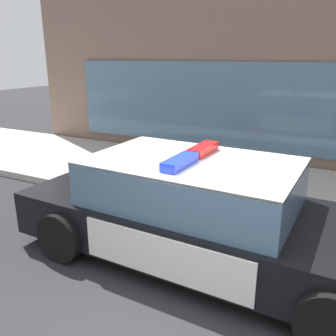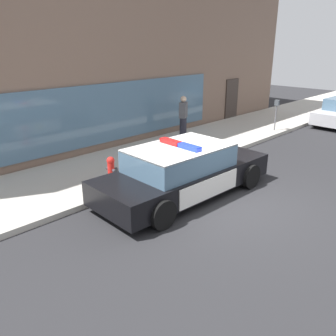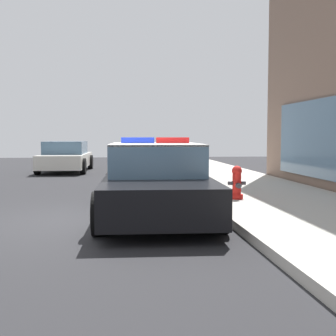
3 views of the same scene
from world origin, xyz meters
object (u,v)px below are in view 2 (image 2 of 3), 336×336
(police_cruiser, at_px, (183,171))
(parking_meter, at_px, (276,109))
(fire_hydrant, at_px, (111,169))
(pedestrian_on_sidewalk, at_px, (183,117))

(police_cruiser, distance_m, parking_meter, 7.93)
(fire_hydrant, relative_size, pedestrian_on_sidewalk, 0.42)
(police_cruiser, bearing_deg, fire_hydrant, 119.41)
(police_cruiser, xyz_separation_m, pedestrian_on_sidewalk, (3.91, 3.55, 0.33))
(fire_hydrant, distance_m, parking_meter, 8.75)
(police_cruiser, height_order, parking_meter, police_cruiser)
(police_cruiser, distance_m, fire_hydrant, 2.10)
(police_cruiser, relative_size, parking_meter, 3.80)
(pedestrian_on_sidewalk, bearing_deg, parking_meter, -144.98)
(pedestrian_on_sidewalk, relative_size, parking_meter, 1.28)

